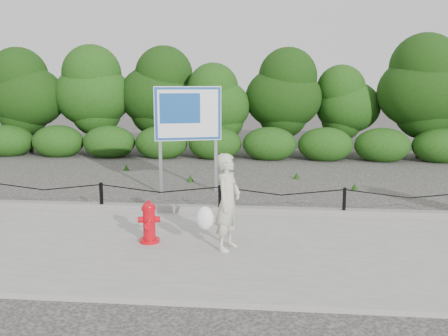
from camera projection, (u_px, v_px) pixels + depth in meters
The scene contains 8 objects.
ground at pixel (220, 217), 9.76m from camera, with size 90.00×90.00×0.00m, color #2D2B28.
sidewalk at pixel (207, 249), 7.79m from camera, with size 14.00×4.00×0.08m, color gray.
curb at pixel (220, 210), 9.78m from camera, with size 14.00×0.22×0.14m, color slate.
chain_barrier at pixel (220, 196), 9.68m from camera, with size 10.06×0.06×0.60m.
treeline at pixel (256, 92), 18.05m from camera, with size 20.36×3.51×4.39m.
fire_hydrant at pixel (149, 222), 7.93m from camera, with size 0.40×0.41×0.72m.
pedestrian at pixel (226, 203), 7.53m from camera, with size 0.76×0.66×1.56m.
advertising_sign at pixel (188, 118), 11.66m from camera, with size 1.60×0.58×2.66m.
Camera 1 is at (0.98, -9.38, 2.71)m, focal length 38.00 mm.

